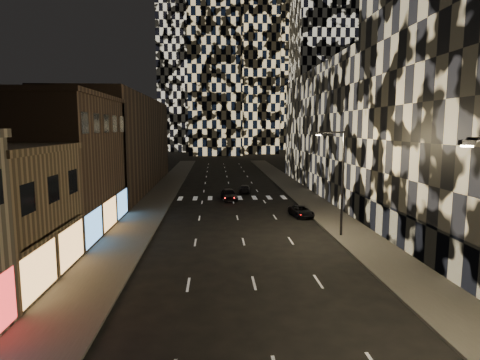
{
  "coord_description": "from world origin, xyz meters",
  "views": [
    {
      "loc": [
        -2.33,
        -3.39,
        9.44
      ],
      "look_at": [
        -0.67,
        22.86,
        6.0
      ],
      "focal_mm": 30.0,
      "sensor_mm": 36.0,
      "label": 1
    }
  ],
  "objects": [
    {
      "name": "sidewalk_left",
      "position": [
        -10.0,
        50.0,
        0.07
      ],
      "size": [
        4.0,
        120.0,
        0.15
      ],
      "primitive_type": "cube",
      "color": "#47443F",
      "rests_on": "ground"
    },
    {
      "name": "sidewalk_right",
      "position": [
        10.0,
        50.0,
        0.07
      ],
      "size": [
        4.0,
        120.0,
        0.15
      ],
      "primitive_type": "cube",
      "color": "#47443F",
      "rests_on": "ground"
    },
    {
      "name": "curb_left",
      "position": [
        -7.9,
        50.0,
        0.07
      ],
      "size": [
        0.2,
        120.0,
        0.15
      ],
      "primitive_type": "cube",
      "color": "#4C4C47",
      "rests_on": "ground"
    },
    {
      "name": "curb_right",
      "position": [
        7.9,
        50.0,
        0.07
      ],
      "size": [
        0.2,
        120.0,
        0.15
      ],
      "primitive_type": "cube",
      "color": "#4C4C47",
      "rests_on": "ground"
    },
    {
      "name": "retail_brown",
      "position": [
        -17.0,
        33.5,
        6.0
      ],
      "size": [
        10.0,
        15.0,
        12.0
      ],
      "primitive_type": "cube",
      "color": "#4C392B",
      "rests_on": "ground"
    },
    {
      "name": "retail_filler_left",
      "position": [
        -17.0,
        60.0,
        7.0
      ],
      "size": [
        10.0,
        40.0,
        14.0
      ],
      "primitive_type": "cube",
      "color": "#4C392B",
      "rests_on": "ground"
    },
    {
      "name": "midrise_base",
      "position": [
        12.3,
        24.5,
        1.5
      ],
      "size": [
        0.6,
        25.0,
        3.0
      ],
      "primitive_type": "cube",
      "color": "#383838",
      "rests_on": "ground"
    },
    {
      "name": "midrise_filler_right",
      "position": [
        20.0,
        57.0,
        9.0
      ],
      "size": [
        16.0,
        40.0,
        18.0
      ],
      "primitive_type": "cube",
      "color": "#232326",
      "rests_on": "ground"
    },
    {
      "name": "tower_right_mid",
      "position": [
        35.0,
        135.0,
        50.0
      ],
      "size": [
        20.0,
        20.0,
        100.0
      ],
      "primitive_type": "cube",
      "color": "black",
      "rests_on": "ground"
    },
    {
      "name": "tower_left_back",
      "position": [
        -12.0,
        165.0,
        60.0
      ],
      "size": [
        24.0,
        24.0,
        120.0
      ],
      "primitive_type": "cube",
      "color": "black",
      "rests_on": "ground"
    },
    {
      "name": "tower_center_low",
      "position": [
        -2.0,
        140.0,
        47.5
      ],
      "size": [
        18.0,
        18.0,
        95.0
      ],
      "primitive_type": "cube",
      "color": "black",
      "rests_on": "ground"
    },
    {
      "name": "streetlight_far",
      "position": [
        8.35,
        30.0,
        5.35
      ],
      "size": [
        2.55,
        0.25,
        9.0
      ],
      "color": "black",
      "rests_on": "sidewalk_right"
    },
    {
      "name": "car_dark_midlane",
      "position": [
        -0.5,
        48.31,
        0.77
      ],
      "size": [
        2.39,
        4.71,
        1.54
      ],
      "primitive_type": "imported",
      "rotation": [
        0.0,
        0.0,
        0.13
      ],
      "color": "black",
      "rests_on": "ground"
    },
    {
      "name": "car_dark_oncoming",
      "position": [
        2.0,
        54.26,
        0.58
      ],
      "size": [
        1.99,
        4.14,
        1.16
      ],
      "primitive_type": "imported",
      "rotation": [
        0.0,
        0.0,
        3.05
      ],
      "color": "black",
      "rests_on": "ground"
    },
    {
      "name": "car_dark_rightlane",
      "position": [
        6.87,
        38.17,
        0.57
      ],
      "size": [
        2.39,
        4.3,
        1.14
      ],
      "primitive_type": "imported",
      "rotation": [
        0.0,
        0.0,
        0.13
      ],
      "color": "black",
      "rests_on": "ground"
    }
  ]
}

